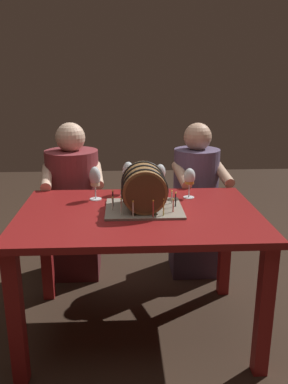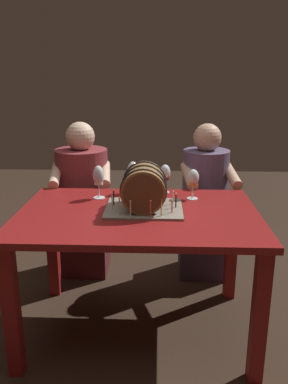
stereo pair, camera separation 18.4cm
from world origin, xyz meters
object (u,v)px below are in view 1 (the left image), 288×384
object	(u,v)px
wine_glass_amber	(189,178)
person_seated_left	(74,205)
barrel_cake	(144,189)
wine_glass_white	(95,178)
wine_glass_empty	(128,172)
person_seated_right	(195,207)
wine_glass_red	(160,174)
dining_table	(139,231)

from	to	relation	value
wine_glass_amber	person_seated_left	size ratio (longest dim) A/B	0.16
barrel_cake	wine_glass_white	bearing A→B (deg)	144.52
person_seated_left	wine_glass_white	bearing A→B (deg)	-68.11
wine_glass_empty	person_seated_right	world-z (taller)	person_seated_right
person_seated_right	wine_glass_empty	bearing A→B (deg)	-143.68
wine_glass_empty	wine_glass_amber	xyz separation A→B (m)	(0.36, -0.12, -0.01)
person_seated_right	wine_glass_amber	bearing A→B (deg)	-105.25
wine_glass_red	person_seated_left	distance (m)	0.76
wine_glass_empty	person_seated_left	bearing A→B (deg)	137.26
dining_table	wine_glass_white	world-z (taller)	wine_glass_white
dining_table	wine_glass_empty	xyz separation A→B (m)	(-0.05, 0.36, 0.25)
wine_glass_amber	person_seated_right	world-z (taller)	person_seated_right
dining_table	wine_glass_amber	xyz separation A→B (m)	(0.31, 0.24, 0.23)
dining_table	person_seated_right	xyz separation A→B (m)	(0.44, 0.72, -0.11)
barrel_cake	person_seated_left	distance (m)	0.89
wine_glass_white	person_seated_left	bearing A→B (deg)	111.89
barrel_cake	wine_glass_amber	bearing A→B (deg)	35.96
barrel_cake	wine_glass_amber	size ratio (longest dim) A/B	2.31
wine_glass_white	wine_glass_red	world-z (taller)	wine_glass_white
person_seated_right	barrel_cake	bearing A→B (deg)	-121.03
barrel_cake	wine_glass_red	distance (m)	0.35
wine_glass_white	person_seated_left	distance (m)	0.62
barrel_cake	person_seated_right	world-z (taller)	person_seated_right
person_seated_left	person_seated_right	size ratio (longest dim) A/B	1.01
barrel_cake	wine_glass_white	size ratio (longest dim) A/B	2.10
wine_glass_amber	person_seated_right	distance (m)	0.61
barrel_cake	wine_glass_empty	distance (m)	0.33
wine_glass_amber	person_seated_right	size ratio (longest dim) A/B	0.16
wine_glass_red	person_seated_left	bearing A→B (deg)	149.20
barrel_cake	person_seated_right	size ratio (longest dim) A/B	0.37
wine_glass_white	dining_table	bearing A→B (deg)	-43.90
wine_glass_red	wine_glass_white	bearing A→B (deg)	-161.16
wine_glass_red	person_seated_right	size ratio (longest dim) A/B	0.16
dining_table	wine_glass_white	distance (m)	0.42
wine_glass_red	wine_glass_amber	distance (m)	0.21
dining_table	person_seated_left	xyz separation A→B (m)	(-0.44, 0.72, -0.09)
person_seated_right	wine_glass_white	bearing A→B (deg)	-144.76
barrel_cake	wine_glass_white	distance (m)	0.34
wine_glass_white	wine_glass_amber	bearing A→B (deg)	0.61
dining_table	person_seated_left	world-z (taller)	person_seated_left
wine_glass_red	person_seated_left	size ratio (longest dim) A/B	0.16
wine_glass_empty	wine_glass_red	size ratio (longest dim) A/B	1.11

